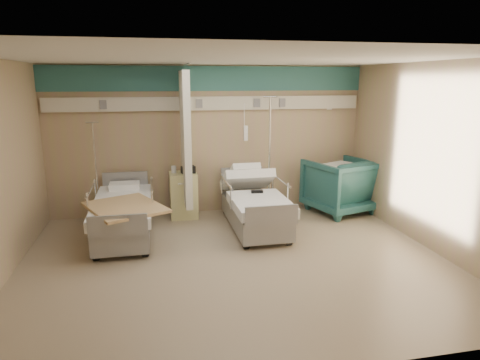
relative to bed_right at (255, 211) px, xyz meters
name	(u,v)px	position (x,y,z in m)	size (l,w,h in m)	color
ground	(235,261)	(-0.60, -1.30, -0.32)	(6.00, 5.00, 0.00)	gray
room_walls	(229,129)	(-0.63, -1.05, 1.55)	(6.04, 5.04, 2.82)	tan
bed_right	(255,211)	(0.00, 0.00, 0.00)	(1.00, 2.16, 0.63)	white
bed_left	(123,219)	(-2.20, 0.00, 0.00)	(1.00, 2.16, 0.63)	white
bedside_cabinet	(184,195)	(-1.15, 0.90, 0.11)	(0.50, 0.48, 0.85)	#D8D187
visitor_armchair	(340,186)	(1.85, 0.60, 0.21)	(1.12, 1.16, 1.05)	#205252
waffle_blanket	(342,157)	(1.85, 0.57, 0.78)	(0.67, 0.59, 0.08)	white
iv_stand_right	(269,189)	(0.50, 0.89, 0.14)	(0.40, 0.40, 2.24)	silver
iv_stand_left	(98,202)	(-2.68, 0.91, 0.06)	(0.33, 0.33, 1.82)	silver
call_remote	(257,192)	(0.05, 0.03, 0.34)	(0.20, 0.09, 0.04)	black
tan_blanket	(125,207)	(-2.13, -0.46, 0.34)	(0.97, 1.21, 0.04)	tan
toiletry_bag	(188,170)	(-1.06, 0.84, 0.60)	(0.24, 0.15, 0.13)	black
white_cup	(174,169)	(-1.31, 0.93, 0.60)	(0.09, 0.09, 0.13)	white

